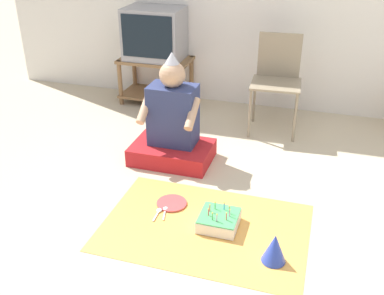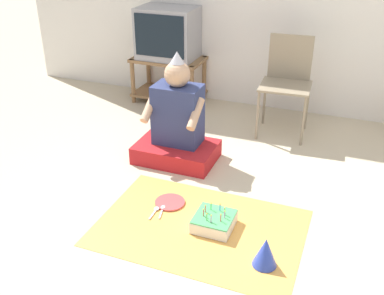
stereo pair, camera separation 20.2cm
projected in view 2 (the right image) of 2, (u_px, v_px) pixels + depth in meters
ground_plane at (254, 257)px, 2.61m from camera, size 16.00×16.00×0.00m
tv_stand at (169, 76)px, 4.67m from camera, size 0.72×0.43×0.47m
tv at (168, 33)px, 4.46m from camera, size 0.57×0.41×0.50m
folding_chair at (287, 77)px, 3.91m from camera, size 0.45×0.42×0.85m
person_seated at (177, 126)px, 3.53m from camera, size 0.63×0.43×0.88m
party_cloth at (200, 227)px, 2.85m from camera, size 1.29×0.88×0.01m
birthday_cake at (214, 221)px, 2.83m from camera, size 0.25×0.25×0.14m
party_hat_blue at (265, 252)px, 2.51m from camera, size 0.14×0.14×0.18m
paper_plate at (170, 202)px, 3.09m from camera, size 0.21×0.21×0.01m
plastic_spoon_near at (162, 209)px, 3.02m from camera, size 0.05×0.14×0.01m
plastic_spoon_far at (156, 210)px, 3.00m from camera, size 0.04×0.15×0.01m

